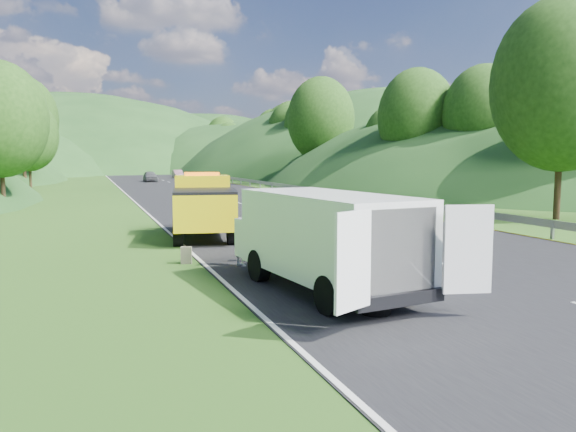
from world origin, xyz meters
name	(u,v)px	position (x,y,z in m)	size (l,w,h in m)	color
ground	(326,259)	(0.00, 0.00, 0.00)	(320.00, 320.00, 0.00)	#38661E
road_surface	(194,190)	(3.00, 40.00, 0.01)	(14.00, 200.00, 0.02)	black
guardrail	(234,183)	(10.30, 52.50, 0.00)	(0.06, 140.00, 1.52)	gray
tree_line_right	(305,180)	(23.00, 60.00, 0.00)	(14.00, 140.00, 14.00)	#33601C
hills_backdrop	(141,170)	(6.50, 134.70, 0.00)	(201.00, 288.60, 44.00)	#2D5B23
tow_truck	(203,206)	(-2.76, 6.19, 1.29)	(3.22, 6.41, 2.63)	black
white_van	(324,236)	(-1.83, -3.97, 1.36)	(3.73, 7.07, 2.41)	black
woman	(241,266)	(-2.91, -0.23, 0.00)	(0.53, 0.39, 1.45)	silver
child	(257,262)	(-2.28, 0.20, 0.00)	(0.49, 0.38, 1.01)	tan
worker	(378,300)	(-0.97, -5.14, 0.00)	(1.19, 0.68, 1.84)	black
suitcase	(186,255)	(-4.38, 0.73, 0.27)	(0.33, 0.18, 0.53)	#63614A
spare_tire	(376,315)	(-1.61, -6.23, 0.00)	(0.61, 0.61, 0.20)	black
passing_suv	(308,217)	(4.22, 12.09, 0.00)	(2.41, 5.22, 1.45)	black
dist_car_a	(150,182)	(0.84, 59.95, 0.00)	(1.69, 4.21, 1.43)	#45464A
dist_car_b	(178,178)	(6.28, 71.96, 0.00)	(1.36, 3.90, 1.28)	#7E5462
dist_car_c	(139,174)	(2.23, 93.43, 0.00)	(2.24, 5.52, 1.60)	#A45264
dist_car_d	(130,172)	(2.12, 113.36, 0.00)	(1.69, 4.21, 1.43)	olive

